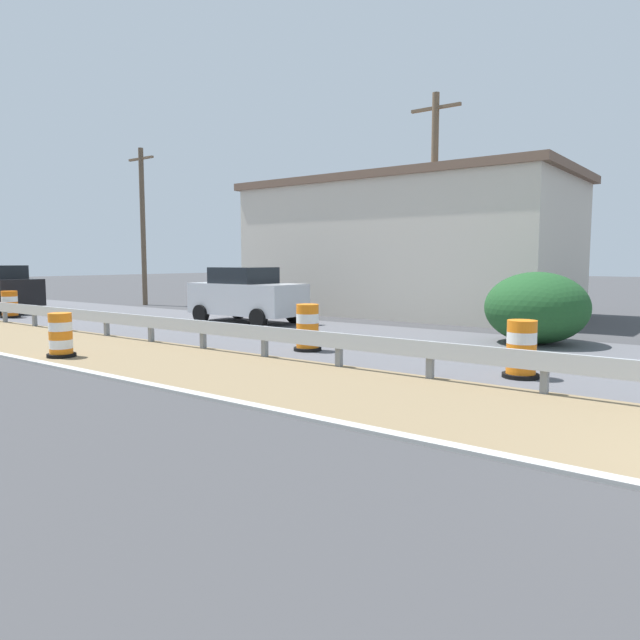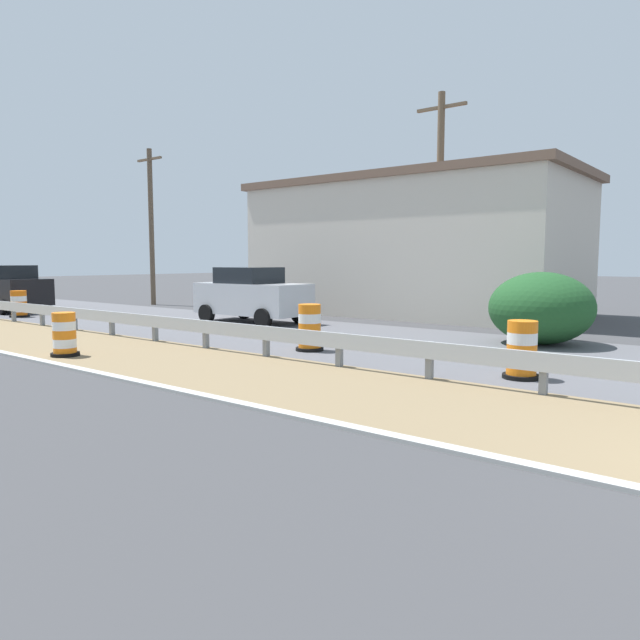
{
  "view_description": "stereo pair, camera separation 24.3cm",
  "coord_description": "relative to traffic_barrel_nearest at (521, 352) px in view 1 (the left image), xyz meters",
  "views": [
    {
      "loc": [
        -7.54,
        1.35,
        2.19
      ],
      "look_at": [
        1.81,
        8.37,
        1.0
      ],
      "focal_mm": 32.87,
      "sensor_mm": 36.0,
      "label": 1
    },
    {
      "loc": [
        -7.39,
        1.16,
        2.19
      ],
      "look_at": [
        1.81,
        8.37,
        1.0
      ],
      "focal_mm": 32.87,
      "sensor_mm": 36.0,
      "label": 2
    }
  ],
  "objects": [
    {
      "name": "traffic_barrel_mid",
      "position": [
        -3.91,
        9.15,
        -0.04
      ],
      "size": [
        0.64,
        0.64,
        1.01
      ],
      "color": "orange",
      "rests_on": "ground"
    },
    {
      "name": "traffic_barrel_nearest",
      "position": [
        0.0,
        0.0,
        0.0
      ],
      "size": [
        0.68,
        0.68,
        1.08
      ],
      "color": "orange",
      "rests_on": "ground"
    },
    {
      "name": "car_trailing_near_lane",
      "position": [
        3.94,
        10.89,
        0.49
      ],
      "size": [
        2.12,
        4.15,
        1.95
      ],
      "rotation": [
        0.0,
        0.0,
        -1.56
      ],
      "color": "silver",
      "rests_on": "ground"
    },
    {
      "name": "utility_pole_mid",
      "position": [
        6.93,
        20.71,
        3.45
      ],
      "size": [
        0.24,
        1.8,
        7.57
      ],
      "color": "brown",
      "rests_on": "ground"
    },
    {
      "name": "traffic_barrel_far",
      "position": [
        -0.18,
        19.47,
        -0.03
      ],
      "size": [
        0.72,
        0.72,
        1.03
      ],
      "color": "orange",
      "rests_on": "ground"
    },
    {
      "name": "traffic_barrel_close",
      "position": [
        0.2,
        5.24,
        0.03
      ],
      "size": [
        0.68,
        0.68,
        1.14
      ],
      "color": "orange",
      "rests_on": "ground"
    },
    {
      "name": "roadside_shop_near",
      "position": [
        10.89,
        8.31,
        2.26
      ],
      "size": [
        7.03,
        13.16,
        5.48
      ],
      "color": "beige",
      "rests_on": "ground"
    },
    {
      "name": "bush_roadside",
      "position": [
        4.83,
        1.18,
        0.46
      ],
      "size": [
        2.68,
        2.68,
        1.9
      ],
      "primitive_type": "ellipsoid",
      "color": "#1E4C23",
      "rests_on": "ground"
    },
    {
      "name": "utility_pole_near",
      "position": [
        7.67,
        5.6,
        3.57
      ],
      "size": [
        0.24,
        1.8,
        7.8
      ],
      "color": "brown",
      "rests_on": "ground"
    }
  ]
}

